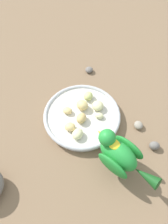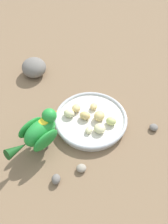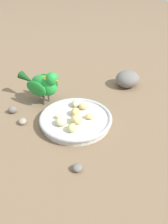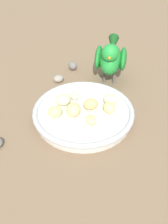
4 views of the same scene
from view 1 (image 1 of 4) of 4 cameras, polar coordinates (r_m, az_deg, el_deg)
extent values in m
plane|color=#7A6047|center=(0.66, -3.25, -1.68)|extent=(4.00, 4.00, 0.00)
cylinder|color=beige|center=(0.65, -0.55, -1.29)|extent=(0.22, 0.22, 0.02)
torus|color=#B7BABF|center=(0.64, -0.56, -0.79)|extent=(0.23, 0.23, 0.01)
ellipsoid|color=beige|center=(0.63, 4.06, -0.98)|extent=(0.03, 0.03, 0.01)
ellipsoid|color=#E5C67F|center=(0.64, -0.47, 1.83)|extent=(0.04, 0.04, 0.03)
ellipsoid|color=#E5C67F|center=(0.61, -3.73, -3.98)|extent=(0.04, 0.04, 0.02)
ellipsoid|color=tan|center=(0.62, -0.85, -1.83)|extent=(0.04, 0.03, 0.02)
ellipsoid|color=#E5C67F|center=(0.64, -4.58, 0.18)|extent=(0.03, 0.03, 0.02)
ellipsoid|color=beige|center=(0.60, -1.70, -5.83)|extent=(0.04, 0.03, 0.02)
ellipsoid|color=#C6D17A|center=(0.67, 1.15, 4.25)|extent=(0.04, 0.03, 0.02)
ellipsoid|color=beige|center=(0.65, 3.69, 1.68)|extent=(0.04, 0.04, 0.02)
cylinder|color=#59544C|center=(0.58, 7.18, -13.63)|extent=(0.01, 0.01, 0.03)
cylinder|color=#59544C|center=(0.59, 8.81, -11.79)|extent=(0.01, 0.01, 0.03)
ellipsoid|color=green|center=(0.54, 9.07, -11.05)|extent=(0.07, 0.11, 0.07)
ellipsoid|color=#1E7F2D|center=(0.53, 7.55, -14.01)|extent=(0.03, 0.09, 0.05)
ellipsoid|color=#1E7F2D|center=(0.55, 11.77, -9.16)|extent=(0.03, 0.09, 0.05)
cone|color=#144719|center=(0.53, 16.20, -16.06)|extent=(0.04, 0.07, 0.04)
sphere|color=green|center=(0.51, 6.17, -6.78)|extent=(0.05, 0.05, 0.04)
cone|color=orange|center=(0.52, 4.44, -5.62)|extent=(0.02, 0.02, 0.02)
ellipsoid|color=yellow|center=(0.51, 7.94, -8.44)|extent=(0.03, 0.04, 0.01)
ellipsoid|color=gray|center=(0.66, 14.25, -3.40)|extent=(0.04, 0.04, 0.02)
ellipsoid|color=slate|center=(0.77, 1.36, 11.14)|extent=(0.03, 0.03, 0.02)
ellipsoid|color=slate|center=(0.63, 18.20, -8.49)|extent=(0.04, 0.04, 0.02)
camera|label=2|loc=(0.60, 78.02, 31.72)|focal=40.93mm
camera|label=3|loc=(0.99, 7.39, 52.91)|focal=41.01mm
camera|label=4|loc=(0.72, -39.64, 33.70)|focal=41.47mm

